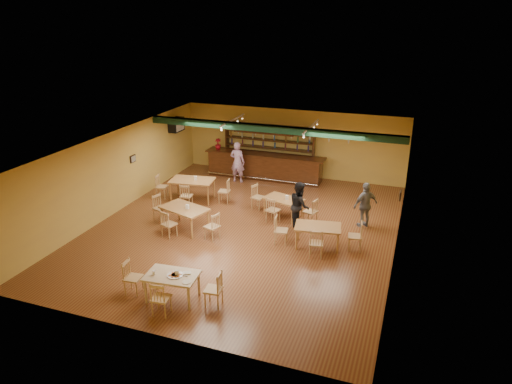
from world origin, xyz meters
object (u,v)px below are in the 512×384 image
at_px(dining_table_b, 283,207).
at_px(patron_right_a, 299,205).
at_px(dining_table_a, 193,190).
at_px(dining_table_c, 185,218).
at_px(patron_bar, 237,162).
at_px(dining_table_d, 317,236).
at_px(near_table, 173,287).
at_px(bar_counter, 265,166).

distance_m(dining_table_b, patron_right_a, 1.24).
xyz_separation_m(dining_table_a, dining_table_c, (0.98, -2.50, -0.02)).
bearing_deg(patron_bar, patron_right_a, 137.04).
relative_size(dining_table_d, near_table, 1.07).
bearing_deg(dining_table_d, dining_table_a, 148.78).
distance_m(dining_table_d, patron_bar, 6.68).
bearing_deg(patron_right_a, dining_table_c, 86.11).
height_order(dining_table_c, patron_right_a, patron_right_a).
bearing_deg(dining_table_a, dining_table_b, -12.93).
bearing_deg(near_table, dining_table_c, 108.06).
distance_m(dining_table_a, patron_bar, 2.75).
relative_size(dining_table_b, near_table, 1.02).
bearing_deg(patron_bar, dining_table_a, 72.29).
distance_m(bar_counter, patron_right_a, 5.27).
relative_size(dining_table_b, dining_table_c, 0.86).
distance_m(dining_table_a, dining_table_c, 2.69).
bearing_deg(dining_table_c, dining_table_a, 129.43).
bearing_deg(dining_table_b, patron_right_a, -28.13).
distance_m(dining_table_a, near_table, 6.87).
xyz_separation_m(bar_counter, patron_bar, (-0.96, -0.83, 0.33)).
distance_m(dining_table_b, near_table, 6.16).
height_order(bar_counter, near_table, bar_counter).
xyz_separation_m(dining_table_a, dining_table_d, (5.52, -2.22, -0.06)).
bearing_deg(dining_table_c, near_table, -48.66).
relative_size(dining_table_c, patron_right_a, 0.95).
xyz_separation_m(dining_table_b, dining_table_d, (1.70, -1.93, 0.02)).
bearing_deg(patron_right_a, dining_table_d, -166.53).
distance_m(dining_table_c, dining_table_d, 4.54).
bearing_deg(patron_right_a, dining_table_a, 51.59).
xyz_separation_m(bar_counter, near_table, (0.79, -9.72, -0.21)).
distance_m(near_table, patron_right_a, 5.63).
bearing_deg(dining_table_b, near_table, -84.17).
distance_m(patron_bar, patron_right_a, 5.22).
height_order(bar_counter, dining_table_c, bar_counter).
xyz_separation_m(near_table, patron_bar, (-1.75, 8.90, 0.54)).
height_order(bar_counter, dining_table_d, bar_counter).
bearing_deg(dining_table_d, near_table, -134.23).
relative_size(dining_table_a, dining_table_d, 1.18).
bearing_deg(patron_right_a, dining_table_b, 19.92).
xyz_separation_m(bar_counter, dining_table_b, (1.97, -3.68, -0.22)).
bearing_deg(dining_table_c, patron_right_a, 39.17).
height_order(bar_counter, patron_bar, patron_bar).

